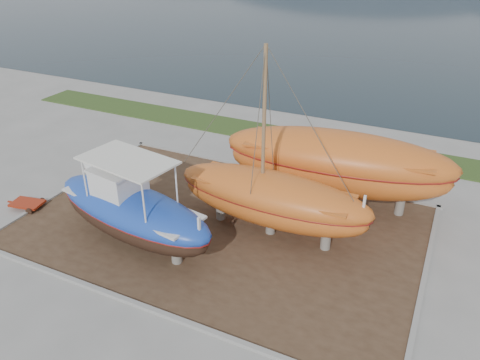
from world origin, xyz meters
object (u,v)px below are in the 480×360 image
at_px(white_dinghy, 106,175).
at_px(red_trailer, 28,205).
at_px(blue_caique, 131,202).
at_px(orange_sailboat, 273,148).
at_px(orange_bare_hull, 335,170).

distance_m(white_dinghy, red_trailer, 4.11).
bearing_deg(red_trailer, blue_caique, -11.27).
distance_m(orange_sailboat, red_trailer, 12.95).
xyz_separation_m(orange_sailboat, red_trailer, (-11.84, -3.20, -4.14)).
xyz_separation_m(white_dinghy, orange_sailboat, (9.72, -0.27, 3.61)).
bearing_deg(blue_caique, orange_bare_hull, 55.51).
bearing_deg(white_dinghy, orange_bare_hull, 41.90).
distance_m(orange_sailboat, orange_bare_hull, 4.91).
height_order(orange_bare_hull, red_trailer, orange_bare_hull).
height_order(white_dinghy, orange_sailboat, orange_sailboat).
height_order(blue_caique, red_trailer, blue_caique).
height_order(blue_caique, orange_sailboat, orange_sailboat).
relative_size(white_dinghy, orange_bare_hull, 0.37).
xyz_separation_m(white_dinghy, red_trailer, (-2.13, -3.47, -0.53)).
distance_m(blue_caique, orange_sailboat, 6.47).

